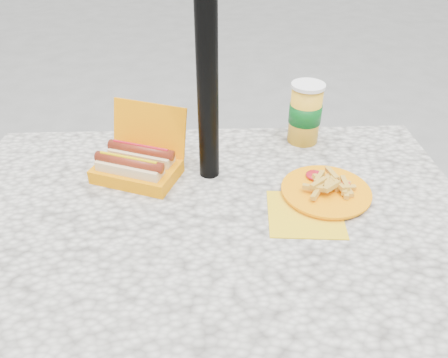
{
  "coord_description": "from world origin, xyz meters",
  "views": [
    {
      "loc": [
        -0.0,
        -0.77,
        1.37
      ],
      "look_at": [
        0.03,
        0.06,
        0.8
      ],
      "focal_mm": 35.0,
      "sensor_mm": 36.0,
      "label": 1
    }
  ],
  "objects_px": {
    "hotdog_box": "(138,164)",
    "umbrella_pole": "(206,36)",
    "fries_plate": "(325,192)",
    "soda_cup": "(305,113)"
  },
  "relations": [
    {
      "from": "umbrella_pole",
      "to": "soda_cup",
      "type": "distance_m",
      "value": 0.41
    },
    {
      "from": "fries_plate",
      "to": "umbrella_pole",
      "type": "bearing_deg",
      "value": 158.58
    },
    {
      "from": "soda_cup",
      "to": "umbrella_pole",
      "type": "bearing_deg",
      "value": -149.33
    },
    {
      "from": "umbrella_pole",
      "to": "fries_plate",
      "type": "relative_size",
      "value": 8.18
    },
    {
      "from": "hotdog_box",
      "to": "soda_cup",
      "type": "relative_size",
      "value": 1.44
    },
    {
      "from": "umbrella_pole",
      "to": "hotdog_box",
      "type": "distance_m",
      "value": 0.36
    },
    {
      "from": "hotdog_box",
      "to": "umbrella_pole",
      "type": "bearing_deg",
      "value": 22.54
    },
    {
      "from": "umbrella_pole",
      "to": "soda_cup",
      "type": "relative_size",
      "value": 12.76
    },
    {
      "from": "fries_plate",
      "to": "soda_cup",
      "type": "distance_m",
      "value": 0.28
    },
    {
      "from": "hotdog_box",
      "to": "soda_cup",
      "type": "distance_m",
      "value": 0.48
    }
  ]
}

